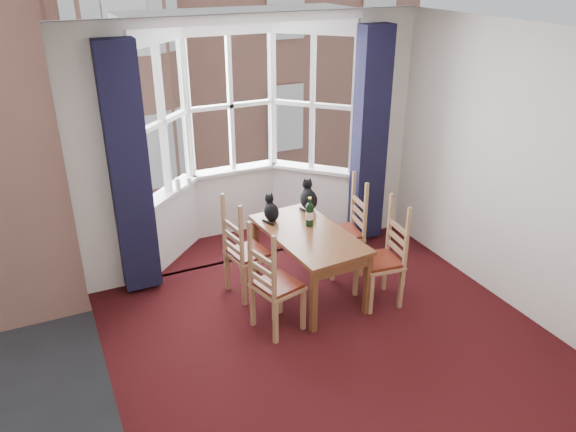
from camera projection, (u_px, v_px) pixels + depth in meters
floor at (351, 364)px, 5.04m from camera, size 4.50×4.50×0.00m
ceiling at (370, 41)px, 3.86m from camera, size 4.50×4.50×0.00m
wall_left at (99, 280)px, 3.68m from camera, size 0.00×4.50×4.50m
wall_right at (544, 184)px, 5.21m from camera, size 0.00×4.50×4.50m
wall_back_pier_left at (102, 166)px, 5.67m from camera, size 0.70×0.12×2.80m
wall_back_pier_right at (378, 127)px, 6.93m from camera, size 0.70×0.12×2.80m
bay_window at (238, 133)px, 6.71m from camera, size 2.76×0.94×2.80m
curtain_left at (129, 173)px, 5.63m from camera, size 0.38×0.22×2.60m
curtain_right at (370, 137)px, 6.71m from camera, size 0.38×0.22×2.60m
dining_table at (308, 240)px, 5.86m from camera, size 0.83×1.41×0.72m
chair_left_near at (270, 289)px, 5.29m from camera, size 0.49×0.51×0.92m
chair_left_far at (241, 256)px, 5.87m from camera, size 0.46×0.48×0.92m
chair_right_near at (388, 261)px, 5.78m from camera, size 0.44×0.46×0.92m
chair_right_far at (350, 233)px, 6.36m from camera, size 0.46×0.48×0.92m
cat_left at (271, 210)px, 6.04m from camera, size 0.17×0.23×0.30m
cat_right at (309, 198)px, 6.31m from camera, size 0.23×0.29×0.35m
wine_bottle at (310, 213)px, 5.91m from camera, size 0.08×0.08×0.32m
candle_tall at (178, 184)px, 6.47m from camera, size 0.06×0.06×0.14m
candle_short at (189, 182)px, 6.55m from camera, size 0.06×0.06×0.11m
street at (74, 124)px, 34.07m from camera, size 80.00×80.00×0.00m
tenement_building at (100, 22)px, 15.87m from camera, size 18.40×7.80×15.20m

